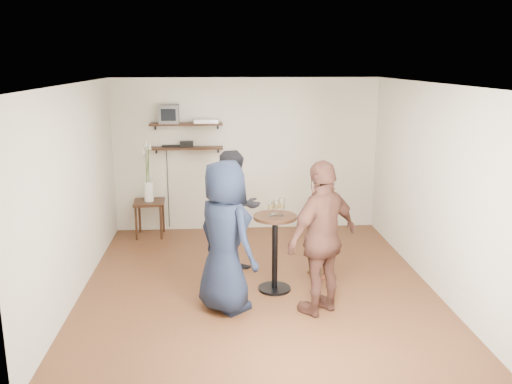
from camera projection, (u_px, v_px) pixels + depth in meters
room at (257, 188)px, 6.83m from camera, size 4.58×5.08×2.68m
shelf_upper at (186, 124)px, 8.93m from camera, size 1.20×0.25×0.04m
shelf_lower at (187, 148)px, 9.03m from camera, size 1.20×0.25×0.04m
crt_monitor at (169, 114)px, 8.88m from camera, size 0.32×0.30×0.30m
dvd_deck at (206, 121)px, 8.95m from camera, size 0.40×0.24×0.06m
radio at (187, 144)px, 9.01m from camera, size 0.22×0.10×0.10m
power_strip at (171, 146)px, 9.05m from camera, size 0.30×0.05×0.03m
side_table at (149, 207)px, 9.00m from camera, size 0.53×0.53×0.60m
vase_lilies at (148, 182)px, 8.89m from camera, size 0.20×0.21×1.06m
drinks_table at (275, 243)px, 6.82m from camera, size 0.54×0.54×0.99m
wine_glass_fl at (270, 206)px, 6.69m from camera, size 0.07×0.07×0.20m
wine_glass_fr at (282, 204)px, 6.69m from camera, size 0.07×0.07×0.22m
wine_glass_bl at (273, 204)px, 6.76m from camera, size 0.06×0.06×0.19m
wine_glass_br at (277, 205)px, 6.71m from camera, size 0.06×0.06×0.19m
person_plaid at (322, 220)px, 7.26m from camera, size 0.63×0.68×1.57m
person_dark at (235, 213)px, 7.36m from camera, size 1.06×1.02×1.71m
person_navy at (225, 237)px, 6.24m from camera, size 0.99×1.04×1.79m
person_brown at (323, 238)px, 6.17m from camera, size 1.11×0.98×1.80m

